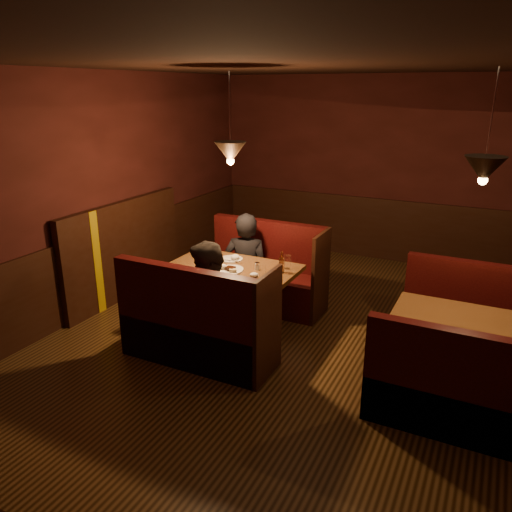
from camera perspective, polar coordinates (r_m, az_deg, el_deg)
The scene contains 9 objects.
room at distance 5.09m, azimuth 5.12°, elevation -0.18°, with size 6.02×7.02×2.92m.
main_table at distance 5.68m, azimuth -2.58°, elevation -2.95°, with size 1.45×0.88×1.01m.
main_bench_far at distance 6.45m, azimuth 1.11°, elevation -2.65°, with size 1.59×0.57×1.09m.
main_bench_near at distance 5.14m, azimuth -6.85°, elevation -8.62°, with size 1.59×0.57×1.09m.
second_table at distance 5.04m, azimuth 22.27°, elevation -8.43°, with size 1.23×0.79×0.69m.
second_bench_far at distance 5.79m, azimuth 22.96°, elevation -7.20°, with size 1.36×0.51×0.97m.
second_bench_near at distance 4.49m, azimuth 21.44°, elevation -14.80°, with size 1.36×0.51×0.97m.
diner_a at distance 6.21m, azimuth -1.15°, elevation 0.92°, with size 0.58×0.38×1.60m, color black.
diner_b at distance 5.12m, azimuth -5.43°, elevation -3.28°, with size 0.76×0.59×1.57m, color black.
Camera 1 is at (1.45, -4.46, 2.69)m, focal length 35.00 mm.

